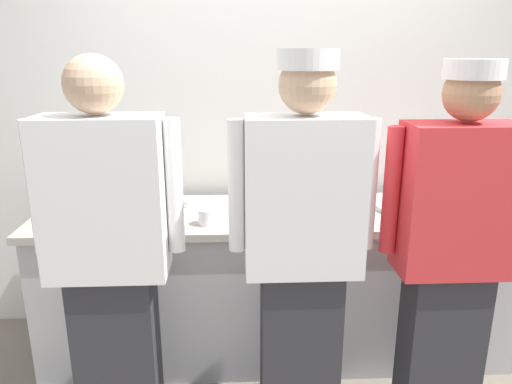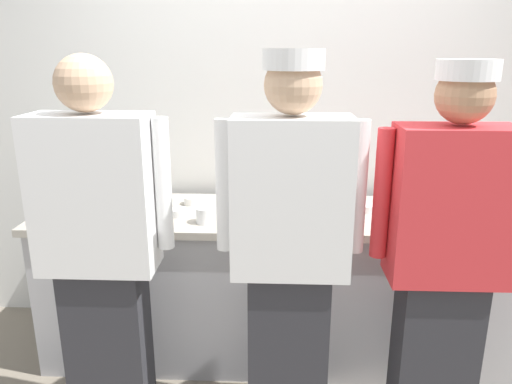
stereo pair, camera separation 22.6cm
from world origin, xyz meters
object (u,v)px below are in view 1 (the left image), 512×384
at_px(ramekin_yellow_sauce, 363,204).
at_px(deli_cup, 207,217).
at_px(mixing_bowl_steel, 90,204).
at_px(chef_near_left, 109,255).
at_px(squeeze_bottle_primary, 148,199).
at_px(sheet_tray, 415,207).
at_px(squeeze_bottle_secondary, 331,207).
at_px(ramekin_red_sauce, 190,202).
at_px(chef_center, 302,247).
at_px(plate_stack_front, 304,206).
at_px(ramekin_green_sauce, 121,220).
at_px(chef_far_right, 452,249).
at_px(ramekin_orange_sauce, 179,214).

relative_size(ramekin_yellow_sauce, deli_cup, 1.17).
height_order(mixing_bowl_steel, deli_cup, mixing_bowl_steel).
distance_m(chef_near_left, squeeze_bottle_primary, 0.64).
height_order(sheet_tray, squeeze_bottle_secondary, squeeze_bottle_secondary).
relative_size(mixing_bowl_steel, ramekin_red_sauce, 3.02).
xyz_separation_m(chef_center, plate_stack_front, (0.09, 0.60, -0.01)).
height_order(squeeze_bottle_secondary, ramekin_green_sauce, squeeze_bottle_secondary).
distance_m(chef_center, deli_cup, 0.63).
xyz_separation_m(squeeze_bottle_secondary, ramekin_red_sauce, (-0.76, 0.31, -0.06)).
bearing_deg(ramekin_red_sauce, chef_near_left, -108.98).
height_order(chef_center, ramekin_green_sauce, chef_center).
xyz_separation_m(chef_far_right, mixing_bowl_steel, (-1.73, 0.65, 0.03)).
bearing_deg(plate_stack_front, deli_cup, -164.98).
distance_m(chef_far_right, ramekin_yellow_sauce, 0.72).
distance_m(squeeze_bottle_primary, ramekin_yellow_sauce, 1.21).
bearing_deg(chef_center, plate_stack_front, 81.42).
bearing_deg(plate_stack_front, squeeze_bottle_primary, 177.84).
bearing_deg(chef_center, deli_cup, 132.95).
bearing_deg(plate_stack_front, chef_far_right, -47.26).
height_order(mixing_bowl_steel, ramekin_orange_sauce, mixing_bowl_steel).
bearing_deg(chef_center, ramekin_yellow_sauce, 57.33).
bearing_deg(ramekin_red_sauce, plate_stack_front, -15.12).
relative_size(sheet_tray, ramekin_yellow_sauce, 4.09).
bearing_deg(ramekin_yellow_sauce, mixing_bowl_steel, -178.33).
height_order(chef_near_left, chef_center, chef_center).
relative_size(chef_center, chef_far_right, 1.02).
height_order(sheet_tray, deli_cup, deli_cup).
bearing_deg(ramekin_red_sauce, mixing_bowl_steel, -166.32).
bearing_deg(squeeze_bottle_secondary, ramekin_red_sauce, 157.53).
distance_m(ramekin_red_sauce, deli_cup, 0.33).
bearing_deg(ramekin_yellow_sauce, chef_far_right, -73.31).
relative_size(chef_center, squeeze_bottle_primary, 9.53).
bearing_deg(deli_cup, squeeze_bottle_primary, 152.30).
height_order(chef_near_left, plate_stack_front, chef_near_left).
distance_m(mixing_bowl_steel, deli_cup, 0.67).
bearing_deg(chef_near_left, ramekin_yellow_sauce, 28.91).
distance_m(chef_far_right, deli_cup, 1.18).
relative_size(squeeze_bottle_secondary, deli_cup, 1.95).
bearing_deg(ramekin_green_sauce, deli_cup, -2.92).
xyz_separation_m(squeeze_bottle_primary, ramekin_green_sauce, (-0.11, -0.15, -0.06)).
distance_m(plate_stack_front, ramekin_orange_sauce, 0.68).
distance_m(chef_center, mixing_bowl_steel, 1.26).
relative_size(chef_center, mixing_bowl_steel, 5.73).
bearing_deg(ramekin_red_sauce, ramekin_orange_sauce, -101.49).
bearing_deg(squeeze_bottle_primary, chef_far_right, -24.35).
distance_m(ramekin_yellow_sauce, ramekin_green_sauce, 1.33).
bearing_deg(ramekin_orange_sauce, sheet_tray, 3.41).
xyz_separation_m(chef_far_right, squeeze_bottle_secondary, (-0.44, 0.46, 0.05)).
distance_m(chef_near_left, deli_cup, 0.60).
relative_size(chef_far_right, ramekin_orange_sauce, 16.86).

